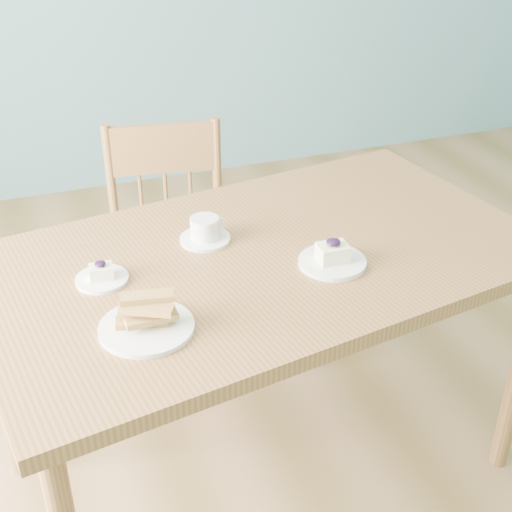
% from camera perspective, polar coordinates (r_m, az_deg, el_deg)
% --- Properties ---
extents(room, '(5.01, 5.01, 2.71)m').
position_cam_1_polar(room, '(1.81, 11.47, 14.77)').
color(room, '#9C7148').
rests_on(room, ground).
extents(dining_table, '(1.67, 1.13, 0.83)m').
position_cam_1_polar(dining_table, '(2.02, 0.49, -1.79)').
color(dining_table, '#8F5C36').
rests_on(dining_table, ground).
extents(dining_chair, '(0.49, 0.47, 0.95)m').
position_cam_1_polar(dining_chair, '(2.66, -6.72, 0.17)').
color(dining_chair, '#8F5C36').
rests_on(dining_chair, ground).
extents(cheesecake_plate_near, '(0.18, 0.18, 0.08)m').
position_cam_1_polar(cheesecake_plate_near, '(1.92, 6.14, -0.16)').
color(cheesecake_plate_near, white).
rests_on(cheesecake_plate_near, dining_table).
extents(cheesecake_plate_far, '(0.14, 0.14, 0.06)m').
position_cam_1_polar(cheesecake_plate_far, '(1.89, -12.25, -1.57)').
color(cheesecake_plate_far, white).
rests_on(cheesecake_plate_far, dining_table).
extents(coffee_cup, '(0.14, 0.14, 0.07)m').
position_cam_1_polar(coffee_cup, '(2.02, -4.09, 2.00)').
color(coffee_cup, white).
rests_on(coffee_cup, dining_table).
extents(biscotti_plate, '(0.22, 0.22, 0.09)m').
position_cam_1_polar(biscotti_plate, '(1.68, -8.80, -5.08)').
color(biscotti_plate, white).
rests_on(biscotti_plate, dining_table).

